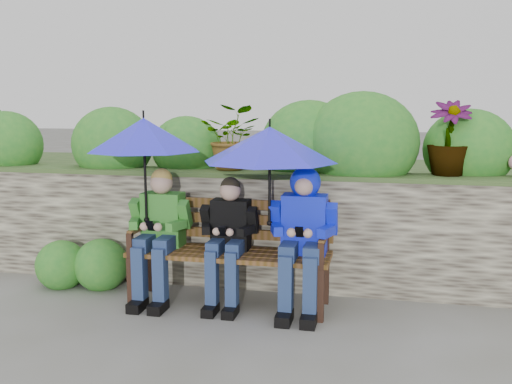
% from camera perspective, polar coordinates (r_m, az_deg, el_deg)
% --- Properties ---
extents(ground, '(60.00, 60.00, 0.00)m').
position_cam_1_polar(ground, '(4.56, -0.28, -12.06)').
color(ground, '#5E5D51').
rests_on(ground, ground).
extents(garden_backdrop, '(8.02, 2.88, 1.88)m').
position_cam_1_polar(garden_backdrop, '(5.91, 3.45, -0.79)').
color(garden_backdrop, '#363029').
rests_on(garden_backdrop, ground).
extents(park_bench, '(1.63, 0.48, 0.86)m').
position_cam_1_polar(park_bench, '(4.68, -2.48, -5.25)').
color(park_bench, black).
rests_on(park_bench, ground).
extents(boy_left, '(0.50, 0.58, 1.10)m').
position_cam_1_polar(boy_left, '(4.77, -9.68, -3.61)').
color(boy_left, '#1E7F1F').
rests_on(boy_left, ground).
extents(boy_middle, '(0.46, 0.53, 1.04)m').
position_cam_1_polar(boy_middle, '(4.59, -2.81, -4.26)').
color(boy_middle, black).
rests_on(boy_middle, ground).
extents(boy_right, '(0.53, 0.64, 1.14)m').
position_cam_1_polar(boy_right, '(4.46, 4.72, -3.58)').
color(boy_right, '#1927BD').
rests_on(boy_right, ground).
extents(umbrella_left, '(0.93, 0.93, 0.91)m').
position_cam_1_polar(umbrella_left, '(4.68, -11.14, 5.65)').
color(umbrella_left, '#2324EA').
rests_on(umbrella_left, ground).
extents(umbrella_right, '(1.05, 1.05, 0.83)m').
position_cam_1_polar(umbrella_right, '(4.37, 1.38, 4.76)').
color(umbrella_right, '#2324EA').
rests_on(umbrella_right, ground).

